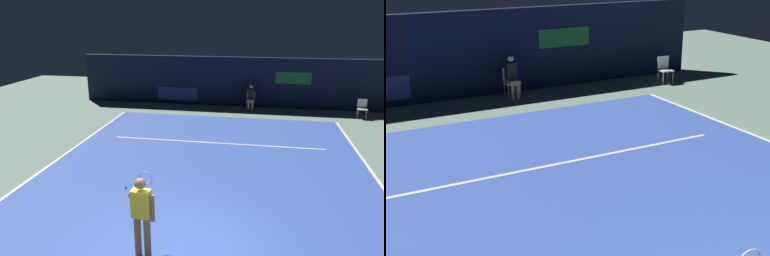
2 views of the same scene
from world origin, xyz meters
The scene contains 6 objects.
ground_plane centered at (0.00, 4.81, 0.00)m, with size 31.73×31.73×0.00m, color slate.
court_surface centered at (0.00, 4.81, 0.01)m, with size 10.24×11.63×0.01m, color #3856B2.
line_service centered at (0.00, 6.85, 0.01)m, with size 7.99×0.10×0.01m, color white.
back_wall centered at (0.00, 13.10, 1.30)m, with size 16.21×0.33×2.60m.
line_judge_on_chair centered at (1.14, 12.29, 0.69)m, with size 0.44×0.53×1.32m.
courtside_chair_near centered at (6.38, 11.69, 0.50)m, with size 0.48×0.46×0.88m.
Camera 2 is at (-4.57, -2.70, 4.38)m, focal length 50.61 mm.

